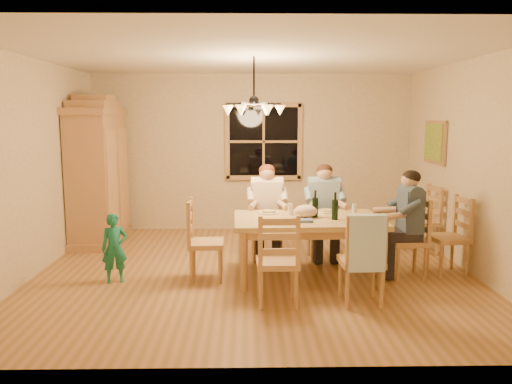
{
  "coord_description": "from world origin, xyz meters",
  "views": [
    {
      "loc": [
        -0.08,
        -6.2,
        1.97
      ],
      "look_at": [
        0.03,
        0.1,
        1.02
      ],
      "focal_mm": 35.0,
      "sensor_mm": 36.0,
      "label": 1
    }
  ],
  "objects_px": {
    "chair_end_right": "(407,253)",
    "wine_bottle_b": "(335,206)",
    "child": "(114,248)",
    "chair_near_right": "(361,275)",
    "chair_end_left": "(206,255)",
    "adult_plaid_man": "(324,200)",
    "wine_bottle_a": "(315,204)",
    "chair_near_left": "(277,276)",
    "adult_slate_man": "(409,210)",
    "chair_spare_back": "(421,232)",
    "dining_table": "(308,226)",
    "chair_far_right": "(323,237)",
    "adult_woman": "(267,200)",
    "chair_spare_front": "(447,250)",
    "chandelier": "(254,108)",
    "chair_far_left": "(267,238)",
    "armoire": "(98,176)"
  },
  "relations": [
    {
      "from": "dining_table",
      "to": "adult_woman",
      "type": "distance_m",
      "value": 0.97
    },
    {
      "from": "chandelier",
      "to": "chair_far_right",
      "type": "relative_size",
      "value": 0.78
    },
    {
      "from": "adult_woman",
      "to": "child",
      "type": "height_order",
      "value": "adult_woman"
    },
    {
      "from": "chair_end_left",
      "to": "adult_plaid_man",
      "type": "distance_m",
      "value": 1.87
    },
    {
      "from": "chair_near_right",
      "to": "adult_plaid_man",
      "type": "distance_m",
      "value": 1.77
    },
    {
      "from": "chair_end_right",
      "to": "child",
      "type": "bearing_deg",
      "value": 90.63
    },
    {
      "from": "chandelier",
      "to": "chair_end_right",
      "type": "height_order",
      "value": "chandelier"
    },
    {
      "from": "chair_end_right",
      "to": "chair_spare_front",
      "type": "xyz_separation_m",
      "value": [
        0.56,
        0.14,
        0.0
      ]
    },
    {
      "from": "dining_table",
      "to": "wine_bottle_b",
      "type": "bearing_deg",
      "value": -20.5
    },
    {
      "from": "wine_bottle_b",
      "to": "wine_bottle_a",
      "type": "bearing_deg",
      "value": 144.47
    },
    {
      "from": "adult_plaid_man",
      "to": "wine_bottle_b",
      "type": "relative_size",
      "value": 2.65
    },
    {
      "from": "chair_far_left",
      "to": "adult_plaid_man",
      "type": "relative_size",
      "value": 1.13
    },
    {
      "from": "chair_near_left",
      "to": "chair_near_right",
      "type": "bearing_deg",
      "value": 0.0
    },
    {
      "from": "chair_far_right",
      "to": "adult_plaid_man",
      "type": "bearing_deg",
      "value": 133.46
    },
    {
      "from": "adult_plaid_man",
      "to": "wine_bottle_a",
      "type": "relative_size",
      "value": 2.65
    },
    {
      "from": "chair_far_left",
      "to": "wine_bottle_a",
      "type": "distance_m",
      "value": 1.15
    },
    {
      "from": "chair_near_right",
      "to": "chair_end_left",
      "type": "height_order",
      "value": "same"
    },
    {
      "from": "armoire",
      "to": "chair_end_left",
      "type": "height_order",
      "value": "armoire"
    },
    {
      "from": "chair_end_right",
      "to": "chair_far_right",
      "type": "bearing_deg",
      "value": 46.64
    },
    {
      "from": "chair_end_right",
      "to": "chair_end_left",
      "type": "bearing_deg",
      "value": 90.0
    },
    {
      "from": "chandelier",
      "to": "chair_near_left",
      "type": "distance_m",
      "value": 2.12
    },
    {
      "from": "chair_near_right",
      "to": "wine_bottle_a",
      "type": "distance_m",
      "value": 1.13
    },
    {
      "from": "chair_far_left",
      "to": "child",
      "type": "distance_m",
      "value": 2.08
    },
    {
      "from": "chair_near_right",
      "to": "chair_end_left",
      "type": "bearing_deg",
      "value": 153.43
    },
    {
      "from": "chair_near_left",
      "to": "chair_spare_back",
      "type": "height_order",
      "value": "same"
    },
    {
      "from": "dining_table",
      "to": "chair_end_right",
      "type": "relative_size",
      "value": 1.83
    },
    {
      "from": "armoire",
      "to": "chair_spare_front",
      "type": "relative_size",
      "value": 2.32
    },
    {
      "from": "chair_near_right",
      "to": "adult_slate_man",
      "type": "xyz_separation_m",
      "value": [
        0.77,
        0.86,
        0.54
      ]
    },
    {
      "from": "chandelier",
      "to": "dining_table",
      "type": "distance_m",
      "value": 1.59
    },
    {
      "from": "chair_end_left",
      "to": "chair_spare_front",
      "type": "relative_size",
      "value": 1.0
    },
    {
      "from": "wine_bottle_b",
      "to": "child",
      "type": "distance_m",
      "value": 2.68
    },
    {
      "from": "dining_table",
      "to": "adult_slate_man",
      "type": "xyz_separation_m",
      "value": [
        1.24,
        0.03,
        0.18
      ]
    },
    {
      "from": "chair_end_right",
      "to": "wine_bottle_b",
      "type": "height_order",
      "value": "wine_bottle_b"
    },
    {
      "from": "adult_woman",
      "to": "adult_slate_man",
      "type": "distance_m",
      "value": 1.88
    },
    {
      "from": "chair_spare_front",
      "to": "dining_table",
      "type": "bearing_deg",
      "value": 88.79
    },
    {
      "from": "adult_woman",
      "to": "wine_bottle_b",
      "type": "xyz_separation_m",
      "value": [
        0.77,
        -0.94,
        0.08
      ]
    },
    {
      "from": "wine_bottle_b",
      "to": "chair_end_left",
      "type": "bearing_deg",
      "value": 177.0
    },
    {
      "from": "chair_far_right",
      "to": "child",
      "type": "bearing_deg",
      "value": 18.21
    },
    {
      "from": "adult_slate_man",
      "to": "chair_spare_back",
      "type": "distance_m",
      "value": 1.35
    },
    {
      "from": "chair_near_left",
      "to": "child",
      "type": "xyz_separation_m",
      "value": [
        -1.91,
        0.75,
        0.11
      ]
    },
    {
      "from": "chair_spare_back",
      "to": "adult_slate_man",
      "type": "bearing_deg",
      "value": 145.95
    },
    {
      "from": "dining_table",
      "to": "chair_far_right",
      "type": "bearing_deg",
      "value": 69.16
    },
    {
      "from": "adult_woman",
      "to": "adult_plaid_man",
      "type": "bearing_deg",
      "value": 180.0
    },
    {
      "from": "chair_end_left",
      "to": "chair_far_left",
      "type": "bearing_deg",
      "value": 136.74
    },
    {
      "from": "chair_near_left",
      "to": "chair_end_right",
      "type": "relative_size",
      "value": 1.0
    },
    {
      "from": "wine_bottle_b",
      "to": "chair_near_left",
      "type": "bearing_deg",
      "value": -134.6
    },
    {
      "from": "chair_far_left",
      "to": "adult_slate_man",
      "type": "bearing_deg",
      "value": 153.43
    },
    {
      "from": "adult_plaid_man",
      "to": "wine_bottle_b",
      "type": "height_order",
      "value": "adult_plaid_man"
    },
    {
      "from": "child",
      "to": "chair_spare_front",
      "type": "bearing_deg",
      "value": -13.76
    },
    {
      "from": "chair_near_right",
      "to": "adult_plaid_man",
      "type": "height_order",
      "value": "adult_plaid_man"
    }
  ]
}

